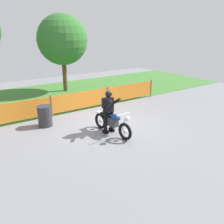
# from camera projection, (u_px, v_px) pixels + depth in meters

# --- Properties ---
(ground) EXTENTS (24.00, 24.00, 0.02)m
(ground) POSITION_uv_depth(u_px,v_px,m) (110.00, 126.00, 10.03)
(ground) COLOR gray
(grass_verge) EXTENTS (24.00, 7.06, 0.01)m
(grass_verge) POSITION_uv_depth(u_px,v_px,m) (56.00, 95.00, 14.69)
(grass_verge) COLOR #427A33
(grass_verge) RESTS_ON ground
(barrier_fence) EXTENTS (9.52, 0.08, 1.05)m
(barrier_fence) POSITION_uv_depth(u_px,v_px,m) (82.00, 100.00, 11.77)
(barrier_fence) COLOR olive
(barrier_fence) RESTS_ON ground
(tree_near_left) EXTENTS (3.15, 3.15, 4.87)m
(tree_near_left) POSITION_uv_depth(u_px,v_px,m) (62.00, 40.00, 14.77)
(tree_near_left) COLOR brown
(tree_near_left) RESTS_ON ground
(motorcycle_lead) EXTENTS (0.62, 2.10, 1.00)m
(motorcycle_lead) POSITION_uv_depth(u_px,v_px,m) (112.00, 122.00, 9.07)
(motorcycle_lead) COLOR black
(motorcycle_lead) RESTS_ON ground
(rider_lead) EXTENTS (0.59, 0.71, 1.69)m
(rider_lead) POSITION_uv_depth(u_px,v_px,m) (108.00, 109.00, 9.08)
(rider_lead) COLOR black
(rider_lead) RESTS_ON ground
(oil_drum) EXTENTS (0.58, 0.58, 0.88)m
(oil_drum) POSITION_uv_depth(u_px,v_px,m) (45.00, 116.00, 9.86)
(oil_drum) COLOR #2D2D33
(oil_drum) RESTS_ON ground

